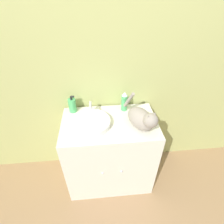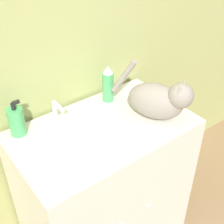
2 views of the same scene
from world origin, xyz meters
The scene contains 8 objects.
ground_plane centered at (0.00, 0.00, 0.00)m, with size 8.00×8.00×0.00m, color #997551.
wall_back centered at (0.00, 0.55, 1.25)m, with size 6.00×0.05×2.50m.
vanity_cabinet centered at (0.00, 0.25, 0.41)m, with size 0.85×0.53×0.82m.
sink_basin centered at (-0.16, 0.23, 0.85)m, with size 0.33×0.33×0.05m.
faucet centered at (-0.16, 0.40, 0.88)m, with size 0.15×0.10×0.13m.
cat centered at (0.26, 0.16, 0.92)m, with size 0.26×0.39×0.27m.
soap_bottle centered at (-0.33, 0.45, 0.89)m, with size 0.07×0.07×0.17m.
spray_bottle centered at (0.16, 0.43, 0.92)m, with size 0.06×0.06×0.20m.
Camera 1 is at (-0.09, -0.90, 1.84)m, focal length 28.00 mm.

